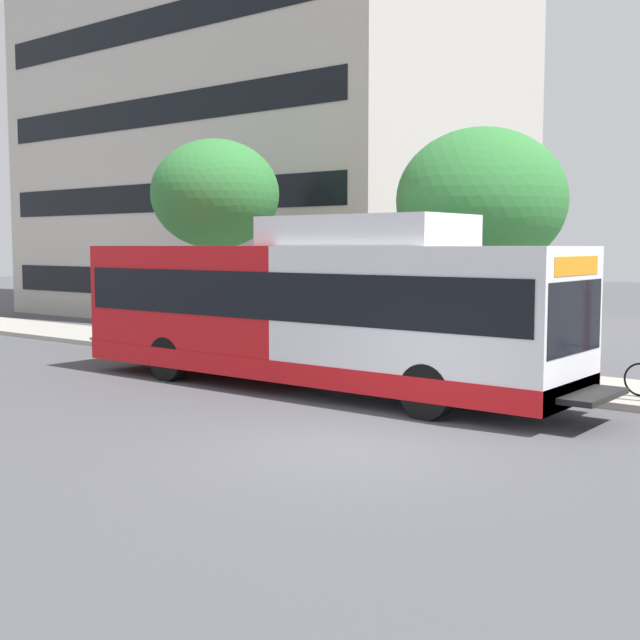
{
  "coord_description": "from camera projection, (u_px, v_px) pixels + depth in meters",
  "views": [
    {
      "loc": [
        -9.81,
        -7.22,
        3.06
      ],
      "look_at": [
        2.88,
        2.81,
        1.6
      ],
      "focal_mm": 46.45,
      "sensor_mm": 36.0,
      "label": 1
    }
  ],
  "objects": [
    {
      "name": "street_tree_near_stop",
      "position": [
        481.0,
        201.0,
        19.12
      ],
      "size": [
        3.93,
        3.93,
        5.63
      ],
      "color": "#4C3823",
      "rests_on": "sidewalk_curb"
    },
    {
      "name": "sidewalk_curb",
      "position": [
        322.0,
        360.0,
        21.57
      ],
      "size": [
        3.0,
        56.0,
        0.14
      ],
      "primitive_type": "cube",
      "color": "#A8A399",
      "rests_on": "ground"
    },
    {
      "name": "ground_plane",
      "position": [
        41.0,
        392.0,
        17.34
      ],
      "size": [
        120.0,
        120.0,
        0.0
      ],
      "primitive_type": "plane",
      "color": "#4C4C51"
    },
    {
      "name": "street_tree_mid_block",
      "position": [
        215.0,
        195.0,
        24.55
      ],
      "size": [
        3.81,
        3.81,
        6.06
      ],
      "color": "#4C3823",
      "rests_on": "sidewalk_curb"
    },
    {
      "name": "transit_bus",
      "position": [
        312.0,
        310.0,
        17.49
      ],
      "size": [
        2.58,
        12.25,
        3.65
      ],
      "color": "white",
      "rests_on": "ground"
    },
    {
      "name": "lattice_comm_tower",
      "position": [
        119.0,
        169.0,
        50.51
      ],
      "size": [
        1.1,
        1.1,
        23.68
      ],
      "color": "#B7B7BC",
      "rests_on": "ground"
    }
  ]
}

